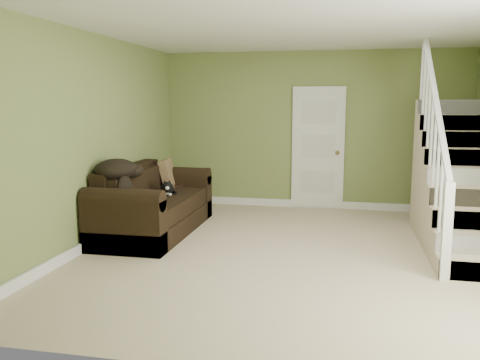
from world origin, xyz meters
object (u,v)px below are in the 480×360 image
at_px(sofa, 152,207).
at_px(banana, 155,205).
at_px(side_table, 169,199).
at_px(cat, 167,188).

height_order(sofa, banana, sofa).
relative_size(side_table, banana, 4.03).
relative_size(sofa, cat, 4.80).
xyz_separation_m(side_table, cat, (0.26, -0.78, 0.30)).
distance_m(cat, banana, 0.86).
bearing_deg(banana, cat, 68.66).
height_order(cat, banana, cat).
bearing_deg(side_table, banana, -75.74).
bearing_deg(side_table, cat, -71.63).
xyz_separation_m(sofa, banana, (0.31, -0.65, 0.17)).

